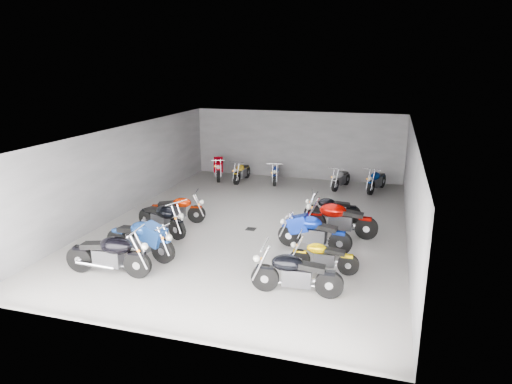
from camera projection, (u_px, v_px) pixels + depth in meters
ground at (255, 224)px, 15.76m from camera, size 14.00×14.00×0.00m
wall_back at (297, 145)px, 21.79m from camera, size 10.00×0.10×3.20m
wall_left at (124, 170)px, 16.70m from camera, size 0.10×14.00×3.20m
wall_right at (411, 191)px, 13.96m from camera, size 0.10×14.00×3.20m
ceiling at (255, 132)px, 14.89m from camera, size 10.00×14.00×0.04m
drain_grate at (251, 229)px, 15.30m from camera, size 0.32×0.32×0.01m
motorcycle_left_a at (109, 254)px, 11.87m from camera, size 2.39×0.51×1.05m
motorcycle_left_b at (141, 239)px, 12.92m from camera, size 2.35×0.64×1.04m
motorcycle_left_c at (162, 218)px, 14.72m from camera, size 2.11×1.04×0.99m
motorcycle_left_d at (177, 209)px, 15.83m from camera, size 2.02×0.63×0.90m
motorcycle_right_a at (296, 274)px, 10.87m from camera, size 2.23×0.47×0.98m
motorcycle_right_b at (323, 256)px, 12.06m from camera, size 1.86×0.37×0.82m
motorcycle_right_c at (313, 233)px, 13.48m from camera, size 2.26×0.52×0.99m
motorcycle_right_d at (340, 219)px, 14.55m from camera, size 2.37×0.47×1.04m
motorcycle_right_e at (332, 209)px, 15.87m from camera, size 1.97×0.56×0.87m
motorcycle_back_a at (219, 167)px, 21.92m from camera, size 0.95×2.25×1.03m
motorcycle_back_b at (242, 172)px, 21.36m from camera, size 0.40×1.96×0.86m
motorcycle_back_c at (275, 173)px, 21.13m from camera, size 0.53×1.90×0.84m
motorcycle_back_e at (341, 178)px, 20.17m from camera, size 0.62×1.86×0.83m
motorcycle_back_f at (377, 180)px, 19.69m from camera, size 0.73×1.99×0.90m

